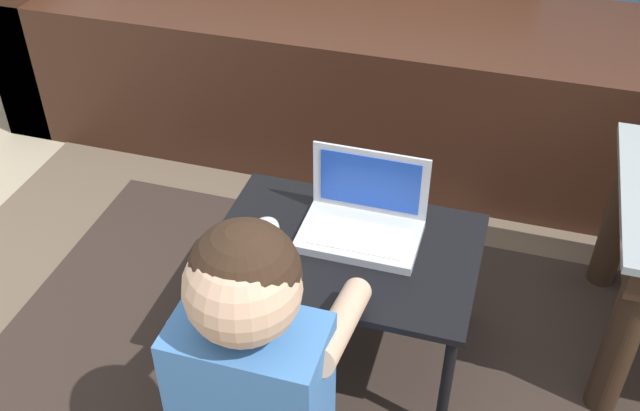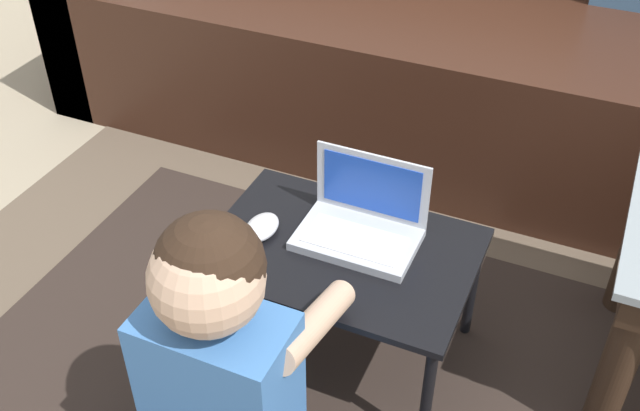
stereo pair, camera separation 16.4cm
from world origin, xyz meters
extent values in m
plane|color=gray|center=(0.00, 0.00, 0.00)|extent=(16.00, 16.00, 0.00)
cube|color=#381E14|center=(-0.09, 1.23, 0.24)|extent=(2.23, 0.92, 0.47)
cylinder|color=black|center=(0.74, 0.16, 0.22)|extent=(0.07, 0.07, 0.44)
cylinder|color=black|center=(0.74, 0.58, 0.22)|extent=(0.07, 0.07, 0.44)
cube|color=black|center=(0.14, 0.16, 0.32)|extent=(0.58, 0.40, 0.02)
cylinder|color=black|center=(-0.12, -0.02, 0.15)|extent=(0.02, 0.02, 0.31)
cylinder|color=black|center=(0.41, -0.02, 0.15)|extent=(0.02, 0.02, 0.31)
cylinder|color=black|center=(-0.12, 0.33, 0.15)|extent=(0.02, 0.02, 0.31)
cylinder|color=black|center=(0.41, 0.33, 0.15)|extent=(0.02, 0.02, 0.31)
cube|color=#B7BCC6|center=(0.17, 0.19, 0.34)|extent=(0.26, 0.17, 0.02)
cube|color=silver|center=(0.17, 0.17, 0.35)|extent=(0.21, 0.10, 0.00)
cube|color=#B7BCC6|center=(0.17, 0.27, 0.43)|extent=(0.26, 0.01, 0.16)
cube|color=#1E47B7|center=(0.17, 0.27, 0.43)|extent=(0.22, 0.00, 0.13)
ellipsoid|color=silver|center=(-0.04, 0.13, 0.34)|extent=(0.07, 0.10, 0.03)
cube|color=#3D70B2|center=(0.09, -0.27, 0.33)|extent=(0.26, 0.16, 0.33)
sphere|color=tan|center=(0.09, -0.27, 0.58)|extent=(0.19, 0.19, 0.19)
sphere|color=black|center=(0.09, -0.26, 0.60)|extent=(0.18, 0.18, 0.18)
cylinder|color=tan|center=(-0.03, -0.14, 0.41)|extent=(0.06, 0.28, 0.14)
cylinder|color=tan|center=(0.21, -0.14, 0.41)|extent=(0.06, 0.28, 0.14)
camera|label=1|loc=(0.44, -1.03, 1.39)|focal=42.00mm
camera|label=2|loc=(0.60, -0.98, 1.39)|focal=42.00mm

